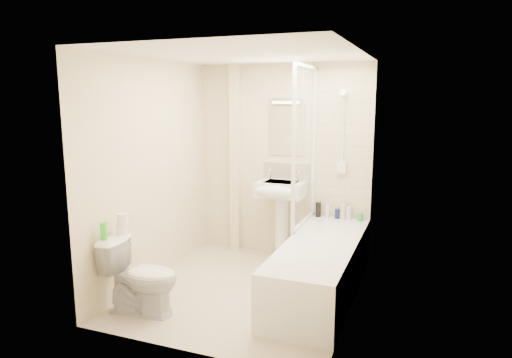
% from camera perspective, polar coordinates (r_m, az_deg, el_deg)
% --- Properties ---
extents(floor, '(2.50, 2.50, 0.00)m').
position_cam_1_polar(floor, '(4.93, -1.31, -13.69)').
color(floor, beige).
rests_on(floor, ground).
extents(wall_back, '(2.20, 0.02, 2.40)m').
position_cam_1_polar(wall_back, '(5.74, 3.37, 2.23)').
color(wall_back, beige).
rests_on(wall_back, ground).
extents(wall_left, '(0.02, 2.50, 2.40)m').
position_cam_1_polar(wall_left, '(5.09, -12.91, 0.96)').
color(wall_left, beige).
rests_on(wall_left, ground).
extents(wall_right, '(0.02, 2.50, 2.40)m').
position_cam_1_polar(wall_right, '(4.29, 12.38, -0.73)').
color(wall_right, beige).
rests_on(wall_right, ground).
extents(ceiling, '(2.20, 2.50, 0.02)m').
position_cam_1_polar(ceiling, '(4.52, -1.43, 15.34)').
color(ceiling, white).
rests_on(ceiling, wall_back).
extents(tile_back, '(0.70, 0.01, 1.75)m').
position_cam_1_polar(tile_back, '(5.52, 10.82, 4.10)').
color(tile_back, beige).
rests_on(tile_back, wall_back).
extents(tile_right, '(0.01, 2.10, 1.75)m').
position_cam_1_polar(tile_right, '(4.45, 12.73, 2.59)').
color(tile_right, beige).
rests_on(tile_right, wall_right).
extents(pipe_boxing, '(0.12, 0.12, 2.40)m').
position_cam_1_polar(pipe_boxing, '(5.89, -2.57, 2.45)').
color(pipe_boxing, beige).
rests_on(pipe_boxing, ground).
extents(splashback, '(0.60, 0.02, 0.30)m').
position_cam_1_polar(splashback, '(5.74, 3.80, 0.51)').
color(splashback, beige).
rests_on(splashback, wall_back).
extents(mirror, '(0.46, 0.01, 0.60)m').
position_cam_1_polar(mirror, '(5.67, 3.86, 5.99)').
color(mirror, white).
rests_on(mirror, wall_back).
extents(strip_light, '(0.42, 0.07, 0.07)m').
position_cam_1_polar(strip_light, '(5.63, 3.83, 9.73)').
color(strip_light, silver).
rests_on(strip_light, wall_back).
extents(bathtub, '(0.70, 2.10, 0.55)m').
position_cam_1_polar(bathtub, '(4.79, 8.11, -10.79)').
color(bathtub, white).
rests_on(bathtub, ground).
extents(shower_screen, '(0.04, 0.92, 1.80)m').
position_cam_1_polar(shower_screen, '(5.16, 6.12, 4.09)').
color(shower_screen, white).
rests_on(shower_screen, bathtub).
extents(shower_fixture, '(0.10, 0.16, 0.99)m').
position_cam_1_polar(shower_fixture, '(5.46, 10.76, 5.32)').
color(shower_fixture, white).
rests_on(shower_fixture, wall_back).
extents(pedestal_sink, '(0.58, 0.51, 1.11)m').
position_cam_1_polar(pedestal_sink, '(5.57, 3.08, -2.38)').
color(pedestal_sink, white).
rests_on(pedestal_sink, ground).
extents(bottle_black_a, '(0.07, 0.07, 0.18)m').
position_cam_1_polar(bottle_black_a, '(5.63, 7.79, -3.81)').
color(bottle_black_a, black).
rests_on(bottle_black_a, bathtub).
extents(bottle_white_a, '(0.05, 0.05, 0.15)m').
position_cam_1_polar(bottle_white_a, '(5.61, 8.89, -4.02)').
color(bottle_white_a, white).
rests_on(bottle_white_a, bathtub).
extents(bottle_blue, '(0.06, 0.06, 0.12)m').
position_cam_1_polar(bottle_blue, '(5.59, 10.11, -4.30)').
color(bottle_blue, '#121F50').
rests_on(bottle_blue, bathtub).
extents(bottle_cream, '(0.06, 0.06, 0.19)m').
position_cam_1_polar(bottle_cream, '(5.57, 10.86, -4.02)').
color(bottle_cream, beige).
rests_on(bottle_cream, bathtub).
extents(bottle_white_b, '(0.06, 0.06, 0.16)m').
position_cam_1_polar(bottle_white_b, '(5.56, 11.51, -4.22)').
color(bottle_white_b, silver).
rests_on(bottle_white_b, bathtub).
extents(bottle_green, '(0.07, 0.07, 0.08)m').
position_cam_1_polar(bottle_green, '(5.55, 12.91, -4.69)').
color(bottle_green, green).
rests_on(bottle_green, bathtub).
extents(toilet, '(0.52, 0.77, 0.71)m').
position_cam_1_polar(toilet, '(4.46, -14.15, -11.69)').
color(toilet, white).
rests_on(toilet, ground).
extents(toilet_roll_lower, '(0.10, 0.10, 0.10)m').
position_cam_1_polar(toilet_roll_lower, '(4.54, -16.48, -5.99)').
color(toilet_roll_lower, white).
rests_on(toilet_roll_lower, toilet).
extents(toilet_roll_upper, '(0.10, 0.10, 0.10)m').
position_cam_1_polar(toilet_roll_upper, '(4.51, -16.34, -4.78)').
color(toilet_roll_upper, white).
rests_on(toilet_roll_upper, toilet_roll_lower).
extents(green_bottle, '(0.06, 0.06, 0.16)m').
position_cam_1_polar(green_bottle, '(4.39, -18.51, -6.23)').
color(green_bottle, green).
rests_on(green_bottle, toilet).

